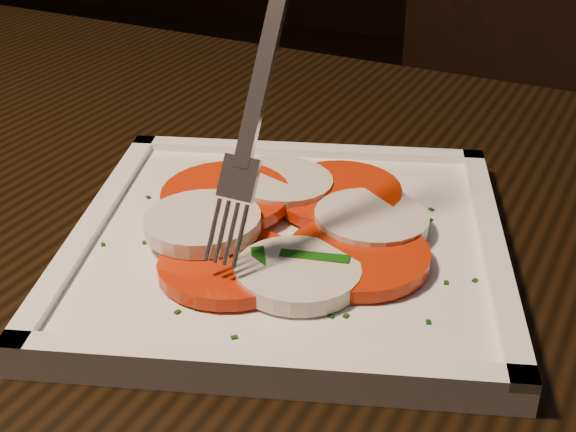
{
  "coord_description": "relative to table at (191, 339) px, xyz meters",
  "views": [
    {
      "loc": [
        0.31,
        -0.42,
        1.03
      ],
      "look_at": [
        0.15,
        -0.0,
        0.78
      ],
      "focal_mm": 50.0,
      "sensor_mm": 36.0,
      "label": 1
    }
  ],
  "objects": [
    {
      "name": "table",
      "position": [
        0.0,
        0.0,
        0.0
      ],
      "size": [
        1.26,
        0.9,
        0.75
      ],
      "rotation": [
        0.0,
        0.0,
        -0.08
      ],
      "color": "black",
      "rests_on": "ground"
    },
    {
      "name": "plate",
      "position": [
        0.08,
        -0.01,
        0.11
      ],
      "size": [
        0.34,
        0.34,
        0.01
      ],
      "primitive_type": "cube",
      "rotation": [
        0.0,
        0.0,
        0.28
      ],
      "color": "white",
      "rests_on": "table"
    },
    {
      "name": "fork",
      "position": [
        0.08,
        -0.02,
        0.22
      ],
      "size": [
        0.05,
        0.11,
        0.18
      ],
      "primitive_type": null,
      "rotation": [
        0.0,
        0.0,
        -0.06
      ],
      "color": "white",
      "rests_on": "caprese_salad"
    },
    {
      "name": "chair",
      "position": [
        0.08,
        0.8,
        -0.12
      ],
      "size": [
        0.55,
        0.55,
        0.93
      ],
      "rotation": [
        0.0,
        0.0,
        -0.41
      ],
      "color": "black",
      "rests_on": "ground"
    },
    {
      "name": "caprese_salad",
      "position": [
        0.08,
        -0.01,
        0.12
      ],
      "size": [
        0.24,
        0.22,
        0.02
      ],
      "color": "red",
      "rests_on": "plate"
    }
  ]
}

